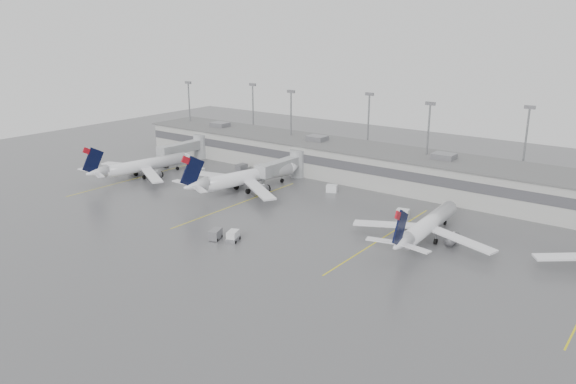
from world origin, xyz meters
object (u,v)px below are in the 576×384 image
Objects in this scene: jet_far_left at (141,165)px; jet_mid_right at (427,225)px; baggage_tug at (233,237)px; jet_mid_left at (244,177)px.

jet_far_left is 1.03× the size of jet_mid_right.
jet_far_left reaches higher than baggage_tug.
jet_far_left is 29.91m from jet_mid_left.
jet_far_left is 76.51m from jet_mid_right.
jet_mid_right is at bearing 10.94° from jet_far_left.
baggage_tug is (48.48, -18.91, -2.36)m from jet_far_left.
jet_mid_left reaches higher than jet_far_left.
jet_mid_right is (47.23, -4.18, -0.39)m from jet_mid_left.
jet_far_left is at bearing -154.95° from jet_mid_left.
jet_mid_left is 9.52× the size of baggage_tug.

